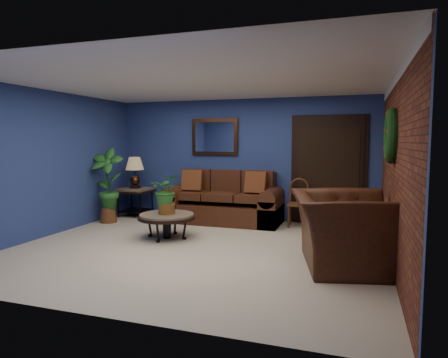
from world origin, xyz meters
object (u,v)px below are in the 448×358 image
(side_chair, at_px, (299,199))
(armchair, at_px, (345,230))
(coffee_table, at_px, (167,217))
(table_lamp, at_px, (135,169))
(sofa, at_px, (225,205))
(end_table, at_px, (135,195))

(side_chair, bearing_deg, armchair, -72.29)
(coffee_table, relative_size, side_chair, 1.04)
(table_lamp, bearing_deg, sofa, 1.03)
(armchair, bearing_deg, sofa, 33.58)
(end_table, relative_size, side_chair, 0.73)
(table_lamp, relative_size, side_chair, 0.71)
(armchair, bearing_deg, table_lamp, 50.32)
(end_table, distance_m, table_lamp, 0.57)
(sofa, distance_m, table_lamp, 2.16)
(sofa, relative_size, end_table, 3.45)
(coffee_table, height_order, end_table, end_table)
(sofa, height_order, side_chair, sofa)
(coffee_table, bearing_deg, side_chair, 40.28)
(sofa, relative_size, side_chair, 2.50)
(sofa, bearing_deg, side_chair, 1.19)
(sofa, xyz_separation_m, armchair, (2.40, -2.27, 0.14))
(side_chair, bearing_deg, coffee_table, -143.68)
(end_table, xyz_separation_m, side_chair, (3.53, 0.07, 0.05))
(end_table, height_order, armchair, armchair)
(sofa, relative_size, armchair, 1.57)
(table_lamp, distance_m, side_chair, 3.57)
(sofa, distance_m, coffee_table, 1.71)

